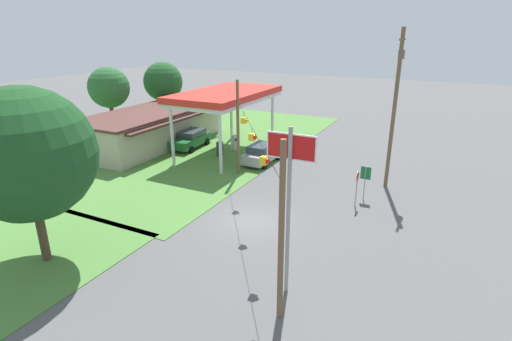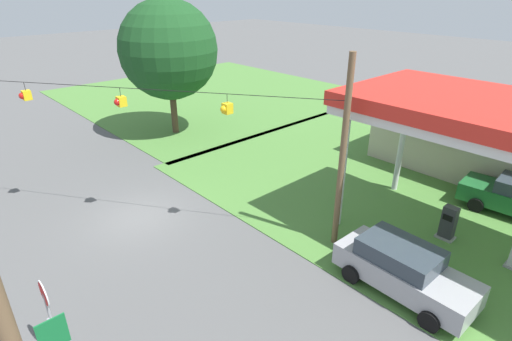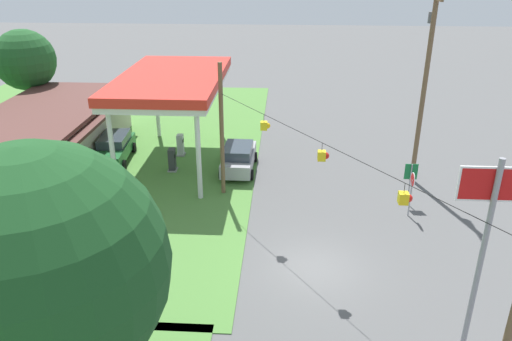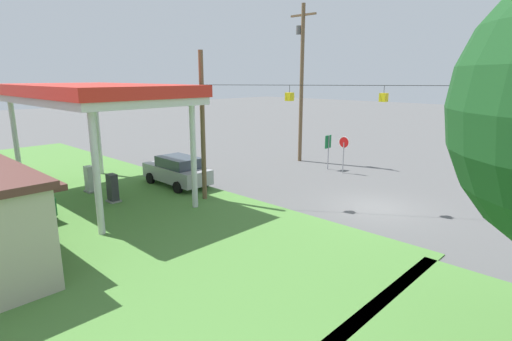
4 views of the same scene
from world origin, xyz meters
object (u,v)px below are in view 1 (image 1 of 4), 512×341
(fuel_pump_near, at_px, (220,150))
(route_sign, at_px, (365,176))
(fuel_pump_far, at_px, (234,143))
(car_at_pumps_rear, at_px, (191,139))
(stop_sign_roadside, at_px, (357,181))
(car_at_pumps_front, at_px, (262,153))
(gas_station_store, at_px, (151,128))
(tree_behind_station, at_px, (109,88))
(stop_sign_overhead, at_px, (290,180))
(utility_pole_main, at_px, (395,103))
(gas_station_canopy, at_px, (226,97))
(tree_west_verge, at_px, (26,155))
(tree_far_back, at_px, (163,82))

(fuel_pump_near, relative_size, route_sign, 0.63)
(fuel_pump_far, relative_size, route_sign, 0.63)
(car_at_pumps_rear, xyz_separation_m, stop_sign_roadside, (-6.61, -18.07, 0.91))
(car_at_pumps_front, xyz_separation_m, car_at_pumps_rear, (1.21, 8.48, -0.01))
(gas_station_store, bearing_deg, tree_behind_station, 79.96)
(route_sign, bearing_deg, stop_sign_overhead, 175.95)
(utility_pole_main, bearing_deg, gas_station_canopy, 83.16)
(fuel_pump_near, relative_size, stop_sign_overhead, 0.20)
(route_sign, bearing_deg, tree_west_verge, 139.68)
(car_at_pumps_rear, relative_size, stop_sign_roadside, 2.06)
(tree_behind_station, bearing_deg, route_sign, -100.83)
(fuel_pump_far, xyz_separation_m, car_at_pumps_rear, (-1.14, 4.25, 0.20))
(fuel_pump_far, bearing_deg, gas_station_store, 102.54)
(tree_behind_station, distance_m, tree_far_back, 6.87)
(fuel_pump_far, bearing_deg, tree_west_verge, -176.97)
(stop_sign_roadside, height_order, stop_sign_overhead, stop_sign_overhead)
(gas_station_canopy, relative_size, stop_sign_overhead, 1.50)
(stop_sign_roadside, distance_m, tree_behind_station, 29.97)
(stop_sign_roadside, xyz_separation_m, utility_pole_main, (4.62, -1.21, 4.54))
(fuel_pump_near, xyz_separation_m, tree_behind_station, (1.88, 15.12, 4.53))
(gas_station_store, distance_m, fuel_pump_near, 8.73)
(fuel_pump_near, height_order, tree_west_verge, tree_west_verge)
(route_sign, bearing_deg, fuel_pump_far, 65.69)
(gas_station_store, xyz_separation_m, fuel_pump_far, (1.92, -8.63, -1.04))
(fuel_pump_near, height_order, car_at_pumps_rear, car_at_pumps_rear)
(fuel_pump_far, distance_m, tree_far_back, 14.93)
(gas_station_canopy, bearing_deg, stop_sign_roadside, -114.94)
(gas_station_canopy, relative_size, fuel_pump_far, 7.65)
(utility_pole_main, height_order, tree_behind_station, utility_pole_main)
(route_sign, relative_size, utility_pole_main, 0.21)
(car_at_pumps_front, distance_m, utility_pole_main, 12.10)
(car_at_pumps_front, relative_size, stop_sign_overhead, 0.61)
(gas_station_store, xyz_separation_m, car_at_pumps_front, (-0.43, -12.87, -0.83))
(stop_sign_roadside, bearing_deg, gas_station_canopy, -114.94)
(tree_behind_station, bearing_deg, fuel_pump_far, -87.08)
(fuel_pump_far, relative_size, tree_behind_station, 0.20)
(gas_station_canopy, distance_m, car_at_pumps_rear, 6.22)
(fuel_pump_far, height_order, utility_pole_main, utility_pole_main)
(car_at_pumps_rear, bearing_deg, stop_sign_roadside, 65.44)
(route_sign, height_order, tree_west_verge, tree_west_verge)
(stop_sign_roadside, height_order, tree_behind_station, tree_behind_station)
(stop_sign_roadside, distance_m, tree_far_back, 30.22)
(fuel_pump_far, distance_m, tree_west_verge, 22.18)
(fuel_pump_near, distance_m, fuel_pump_far, 2.66)
(gas_station_canopy, xyz_separation_m, route_sign, (-5.03, -14.07, -3.75))
(gas_station_canopy, height_order, fuel_pump_near, gas_station_canopy)
(car_at_pumps_front, bearing_deg, tree_far_back, 66.00)
(fuel_pump_far, distance_m, route_sign, 15.47)
(fuel_pump_far, bearing_deg, utility_pole_main, -101.76)
(car_at_pumps_rear, bearing_deg, stop_sign_overhead, 40.99)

